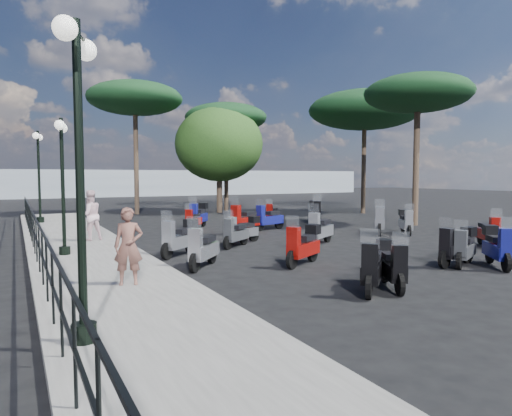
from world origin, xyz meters
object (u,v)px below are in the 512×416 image
scooter_15 (244,221)px  scooter_3 (180,238)px  scooter_4 (243,230)px  pine_0 (226,118)px  lamp_post_0 (79,162)px  scooter_25 (489,233)px  scooter_9 (320,230)px  scooter_16 (269,219)px  scooter_19 (464,250)px  scooter_14 (498,248)px  scooter_8 (303,246)px  broadleaf_tree (219,144)px  lamp_post_1 (63,177)px  scooter_26 (315,213)px  pine_2 (135,99)px  pedestrian_far (90,215)px  pine_1 (365,110)px  scooter_21 (406,223)px  scooter_13 (457,247)px  scooter_20 (380,222)px  scooter_5 (193,221)px  lamp_post_2 (39,170)px  woman (129,246)px  scooter_22 (272,214)px  scooter_11 (198,216)px  scooter_2 (203,250)px  scooter_10 (235,234)px  pine_3 (418,94)px  scooter_7 (392,266)px

scooter_15 → scooter_3: bearing=108.3°
scooter_4 → pine_0: (5.48, 13.58, 5.66)m
lamp_post_0 → scooter_25: (12.82, 3.26, -2.04)m
scooter_9 → scooter_16: bearing=-38.7°
scooter_19 → scooter_25: bearing=-89.5°
lamp_post_0 → scooter_14: 10.27m
scooter_8 → scooter_9: size_ratio=0.97×
broadleaf_tree → lamp_post_1: bearing=-128.1°
scooter_26 → pine_2: pine_2 is taller
pedestrian_far → lamp_post_1: bearing=53.7°
scooter_3 → scooter_26: size_ratio=0.85×
scooter_19 → pine_0: 20.80m
pine_1 → scooter_21: bearing=-122.1°
scooter_13 → pine_1: size_ratio=0.21×
pine_2 → pedestrian_far: bearing=-110.3°
scooter_25 → pine_1: (5.65, 12.50, 5.90)m
broadleaf_tree → scooter_20: bearing=-84.7°
scooter_25 → scooter_16: bearing=-27.9°
scooter_3 → scooter_5: size_ratio=1.21×
lamp_post_2 → woman: 14.46m
scooter_5 → broadleaf_tree: (4.84, 8.38, 3.91)m
scooter_8 → scooter_16: 7.72m
scooter_22 → scooter_25: bearing=149.0°
scooter_11 → scooter_13: bearing=145.6°
scooter_9 → scooter_13: (0.97, -4.60, -0.01)m
scooter_25 → scooter_26: bearing=-50.5°
scooter_4 → scooter_16: size_ratio=0.86×
lamp_post_1 → scooter_16: lamp_post_1 is taller
lamp_post_2 → scooter_20: size_ratio=2.96×
lamp_post_1 → scooter_14: lamp_post_1 is taller
scooter_5 → scooter_22: size_ratio=0.95×
scooter_13 → scooter_2: bearing=54.7°
scooter_25 → pine_2: size_ratio=0.18×
scooter_14 → scooter_20: bearing=-69.5°
scooter_9 → scooter_2: bearing=78.5°
scooter_16 → scooter_4: bearing=120.0°
scooter_5 → scooter_21: 8.70m
pine_1 → scooter_16: bearing=-152.3°
scooter_26 → scooter_25: bearing=122.4°
scooter_5 → scooter_9: (2.39, -5.82, 0.08)m
pine_2 → scooter_13: bearing=-80.1°
lamp_post_1 → scooter_13: size_ratio=2.32×
pedestrian_far → broadleaf_tree: 14.48m
scooter_21 → pine_1: bearing=-87.8°
scooter_5 → scooter_10: bearing=128.9°
woman → pine_3: pine_3 is taller
scooter_7 → scooter_25: (6.77, 2.58, -0.02)m
scooter_19 → pine_2: pine_2 is taller
woman → pine_0: bearing=76.4°
lamp_post_1 → broadleaf_tree: 16.87m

